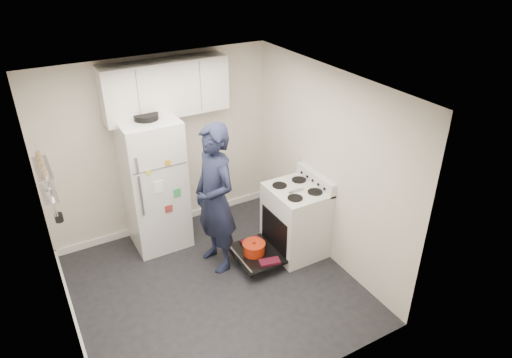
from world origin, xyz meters
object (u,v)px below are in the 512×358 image
refrigerator (154,183)px  person (215,199)px  open_oven_door (255,251)px  electric_range (295,221)px

refrigerator → person: size_ratio=0.97×
open_oven_door → refrigerator: bearing=129.7°
electric_range → person: bearing=165.8°
electric_range → refrigerator: (-1.50, 1.10, 0.44)m
open_oven_door → refrigerator: 1.59m
electric_range → refrigerator: 1.92m
electric_range → open_oven_door: bearing=179.4°
person → electric_range: bearing=69.1°
electric_range → person: 1.16m
open_oven_door → person: (-0.42, 0.25, 0.78)m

